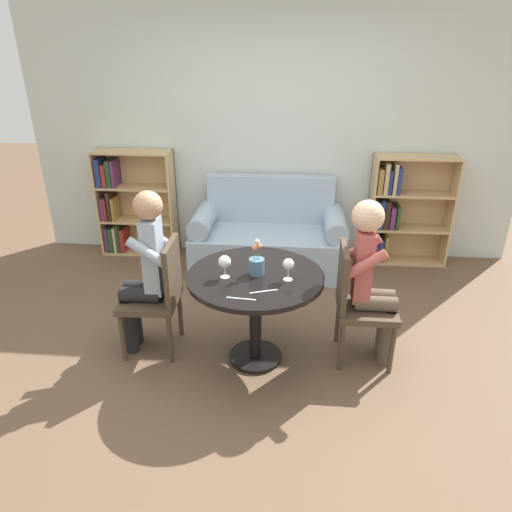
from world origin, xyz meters
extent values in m
plane|color=brown|center=(0.00, 0.00, 0.00)|extent=(16.00, 16.00, 0.00)
cube|color=silver|center=(0.00, 2.05, 1.35)|extent=(5.20, 0.05, 2.70)
cylinder|color=black|center=(0.00, 0.00, 0.70)|extent=(0.97, 0.97, 0.03)
cylinder|color=black|center=(0.00, 0.00, 0.35)|extent=(0.09, 0.09, 0.65)
cylinder|color=black|center=(0.00, 0.00, 0.01)|extent=(0.40, 0.40, 0.03)
cube|color=#9EB2C6|center=(0.00, 1.57, 0.21)|extent=(1.57, 0.80, 0.42)
cube|color=#9EB2C6|center=(0.00, 1.89, 0.67)|extent=(1.35, 0.16, 0.50)
cylinder|color=#9EB2C6|center=(-0.68, 1.57, 0.53)|extent=(0.22, 0.72, 0.22)
cylinder|color=#9EB2C6|center=(0.68, 1.57, 0.53)|extent=(0.22, 0.72, 0.22)
cube|color=tan|center=(-1.48, 1.99, 0.58)|extent=(0.84, 0.02, 1.16)
cube|color=tan|center=(-1.89, 1.86, 0.58)|extent=(0.02, 0.28, 1.16)
cube|color=tan|center=(-1.07, 1.86, 0.58)|extent=(0.02, 0.28, 1.16)
cube|color=tan|center=(-1.48, 1.86, 0.01)|extent=(0.79, 0.28, 0.02)
cube|color=tan|center=(-1.48, 1.86, 0.39)|extent=(0.79, 0.28, 0.02)
cube|color=tan|center=(-1.48, 1.86, 0.77)|extent=(0.79, 0.28, 0.02)
cube|color=tan|center=(-1.48, 1.86, 1.15)|extent=(0.79, 0.28, 0.02)
cube|color=#602D5B|center=(-1.85, 1.86, 0.17)|extent=(0.03, 0.23, 0.29)
cube|color=#234723|center=(-1.80, 1.86, 0.16)|extent=(0.05, 0.23, 0.28)
cube|color=tan|center=(-1.75, 1.86, 0.17)|extent=(0.03, 0.23, 0.30)
cube|color=#234723|center=(-1.71, 1.86, 0.18)|extent=(0.03, 0.23, 0.31)
cube|color=maroon|center=(-1.66, 1.86, 0.16)|extent=(0.04, 0.23, 0.27)
cube|color=#602D5B|center=(-1.84, 1.86, 0.53)|extent=(0.04, 0.23, 0.25)
cube|color=maroon|center=(-1.81, 1.86, 0.53)|extent=(0.03, 0.23, 0.25)
cube|color=#332319|center=(-1.77, 1.86, 0.56)|extent=(0.04, 0.23, 0.32)
cube|color=olive|center=(-1.72, 1.86, 0.53)|extent=(0.03, 0.23, 0.25)
cube|color=navy|center=(-1.84, 1.86, 0.93)|extent=(0.05, 0.23, 0.30)
cube|color=maroon|center=(-1.78, 1.86, 0.90)|extent=(0.04, 0.23, 0.24)
cube|color=#234723|center=(-1.72, 1.86, 0.93)|extent=(0.05, 0.23, 0.29)
cube|color=#602D5B|center=(-1.67, 1.86, 0.92)|extent=(0.03, 0.23, 0.28)
cube|color=tan|center=(1.48, 1.99, 0.58)|extent=(0.84, 0.02, 1.16)
cube|color=tan|center=(1.07, 1.86, 0.58)|extent=(0.02, 0.28, 1.16)
cube|color=tan|center=(1.89, 1.86, 0.58)|extent=(0.02, 0.28, 1.16)
cube|color=tan|center=(1.48, 1.86, 0.01)|extent=(0.79, 0.28, 0.02)
cube|color=tan|center=(1.48, 1.86, 0.39)|extent=(0.79, 0.28, 0.02)
cube|color=tan|center=(1.48, 1.86, 0.77)|extent=(0.79, 0.28, 0.02)
cube|color=tan|center=(1.48, 1.86, 1.15)|extent=(0.79, 0.28, 0.02)
cube|color=#234723|center=(1.12, 1.86, 0.18)|extent=(0.05, 0.23, 0.33)
cube|color=#602D5B|center=(1.16, 1.86, 0.15)|extent=(0.03, 0.23, 0.25)
cube|color=navy|center=(1.21, 1.86, 0.15)|extent=(0.05, 0.23, 0.25)
cube|color=olive|center=(1.26, 1.86, 0.17)|extent=(0.03, 0.23, 0.29)
cube|color=tan|center=(1.11, 1.86, 0.55)|extent=(0.03, 0.23, 0.30)
cube|color=navy|center=(1.15, 1.86, 0.55)|extent=(0.03, 0.23, 0.30)
cube|color=navy|center=(1.18, 1.86, 0.56)|extent=(0.03, 0.23, 0.31)
cube|color=#332319|center=(1.23, 1.86, 0.55)|extent=(0.05, 0.23, 0.30)
cube|color=#602D5B|center=(1.29, 1.86, 0.52)|extent=(0.05, 0.23, 0.24)
cube|color=#234723|center=(1.34, 1.86, 0.53)|extent=(0.03, 0.23, 0.25)
cube|color=olive|center=(1.12, 1.86, 0.91)|extent=(0.05, 0.23, 0.26)
cube|color=tan|center=(1.18, 1.86, 0.94)|extent=(0.04, 0.23, 0.32)
cube|color=navy|center=(1.22, 1.86, 0.91)|extent=(0.03, 0.23, 0.25)
cube|color=tan|center=(1.27, 1.86, 0.94)|extent=(0.04, 0.23, 0.31)
cube|color=navy|center=(1.31, 1.86, 0.92)|extent=(0.03, 0.23, 0.28)
cylinder|color=#473828|center=(-0.99, 0.25, 0.20)|extent=(0.04, 0.04, 0.40)
cylinder|color=#473828|center=(-0.98, -0.11, 0.20)|extent=(0.04, 0.04, 0.40)
cylinder|color=#473828|center=(-0.63, 0.26, 0.20)|extent=(0.04, 0.04, 0.40)
cylinder|color=#473828|center=(-0.62, -0.10, 0.20)|extent=(0.04, 0.04, 0.40)
cube|color=#473828|center=(-0.81, 0.07, 0.42)|extent=(0.43, 0.43, 0.05)
cube|color=#473828|center=(-0.62, 0.08, 0.68)|extent=(0.05, 0.38, 0.45)
cylinder|color=#473828|center=(0.98, -0.09, 0.20)|extent=(0.04, 0.04, 0.40)
cylinder|color=#473828|center=(0.99, 0.27, 0.20)|extent=(0.04, 0.04, 0.40)
cylinder|color=#473828|center=(0.63, -0.09, 0.20)|extent=(0.04, 0.04, 0.40)
cylinder|color=#473828|center=(0.63, 0.27, 0.20)|extent=(0.04, 0.04, 0.40)
cube|color=#473828|center=(0.81, 0.09, 0.42)|extent=(0.42, 0.42, 0.05)
cube|color=#473828|center=(0.62, 0.09, 0.68)|extent=(0.04, 0.38, 0.45)
cylinder|color=black|center=(-0.97, 0.12, 0.23)|extent=(0.11, 0.11, 0.45)
cylinder|color=black|center=(-0.97, 0.01, 0.23)|extent=(0.11, 0.11, 0.45)
cylinder|color=black|center=(-0.86, 0.13, 0.50)|extent=(0.30, 0.12, 0.11)
cylinder|color=black|center=(-0.86, 0.02, 0.50)|extent=(0.30, 0.12, 0.11)
cube|color=#93A3B2|center=(-0.75, 0.07, 0.79)|extent=(0.13, 0.20, 0.57)
cylinder|color=#93A3B2|center=(-0.75, 0.21, 0.88)|extent=(0.29, 0.08, 0.23)
cylinder|color=#93A3B2|center=(-0.74, -0.06, 0.88)|extent=(0.29, 0.08, 0.23)
sphere|color=tan|center=(-0.75, 0.07, 1.17)|extent=(0.21, 0.21, 0.21)
cylinder|color=brown|center=(0.97, 0.03, 0.23)|extent=(0.11, 0.11, 0.45)
cylinder|color=brown|center=(0.97, 0.14, 0.23)|extent=(0.11, 0.11, 0.45)
cylinder|color=brown|center=(0.86, 0.04, 0.50)|extent=(0.30, 0.11, 0.11)
cylinder|color=brown|center=(0.86, 0.15, 0.50)|extent=(0.30, 0.11, 0.11)
cube|color=#B2514C|center=(0.75, 0.09, 0.77)|extent=(0.12, 0.20, 0.52)
cylinder|color=#B2514C|center=(0.75, -0.04, 0.84)|extent=(0.29, 0.07, 0.23)
cylinder|color=#B2514C|center=(0.75, 0.23, 0.84)|extent=(0.29, 0.07, 0.23)
sphere|color=beige|center=(0.75, 0.09, 1.14)|extent=(0.22, 0.22, 0.22)
cylinder|color=white|center=(-0.21, -0.06, 0.71)|extent=(0.06, 0.06, 0.00)
cylinder|color=white|center=(-0.21, -0.06, 0.76)|extent=(0.01, 0.01, 0.08)
sphere|color=white|center=(-0.21, -0.06, 0.83)|extent=(0.09, 0.09, 0.09)
sphere|color=#E58E75|center=(-0.21, -0.06, 0.82)|extent=(0.06, 0.06, 0.06)
cylinder|color=white|center=(0.23, -0.06, 0.71)|extent=(0.06, 0.06, 0.00)
cylinder|color=white|center=(0.23, -0.06, 0.76)|extent=(0.01, 0.01, 0.08)
sphere|color=white|center=(0.23, -0.06, 0.83)|extent=(0.08, 0.08, 0.08)
sphere|color=maroon|center=(0.23, -0.06, 0.82)|extent=(0.06, 0.06, 0.06)
cylinder|color=slate|center=(0.01, 0.01, 0.77)|extent=(0.11, 0.11, 0.11)
cylinder|color=#4C7A42|center=(0.02, 0.02, 0.87)|extent=(0.00, 0.00, 0.09)
sphere|color=#E07F4C|center=(0.02, 0.02, 0.92)|extent=(0.04, 0.04, 0.04)
cylinder|color=#4C7A42|center=(-0.01, 0.01, 0.87)|extent=(0.01, 0.01, 0.09)
sphere|color=#E07F4C|center=(-0.01, 0.01, 0.91)|extent=(0.04, 0.04, 0.04)
cylinder|color=#4C7A42|center=(0.01, 0.02, 0.89)|extent=(0.01, 0.00, 0.13)
sphere|color=silver|center=(0.01, 0.02, 0.96)|extent=(0.04, 0.04, 0.04)
cube|color=silver|center=(-0.06, -0.34, 0.71)|extent=(0.19, 0.03, 0.00)
cube|color=silver|center=(0.07, -0.24, 0.71)|extent=(0.18, 0.08, 0.00)
camera|label=1|loc=(0.25, -2.83, 2.16)|focal=32.00mm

